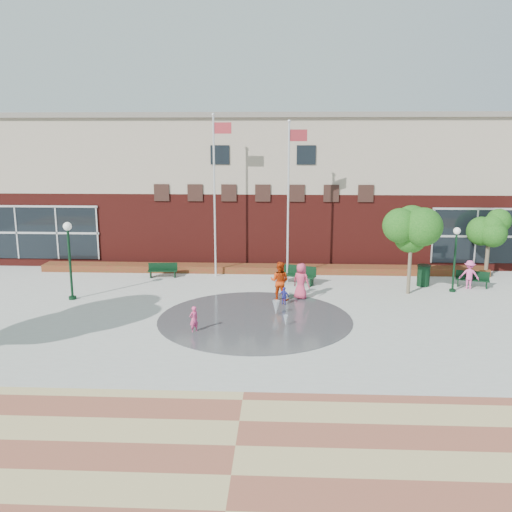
{
  "coord_description": "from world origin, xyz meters",
  "views": [
    {
      "loc": [
        1.1,
        -19.36,
        7.56
      ],
      "look_at": [
        0.0,
        4.0,
        2.6
      ],
      "focal_mm": 38.0,
      "sensor_mm": 36.0,
      "label": 1
    }
  ],
  "objects_px": {
    "flagpole_left": "(215,188)",
    "flagpole_right": "(289,194)",
    "child_splash": "(194,319)",
    "bench_left": "(163,273)",
    "trash_can": "(423,275)"
  },
  "relations": [
    {
      "from": "flagpole_right",
      "to": "trash_can",
      "type": "bearing_deg",
      "value": -18.35
    },
    {
      "from": "flagpole_left",
      "to": "flagpole_right",
      "type": "bearing_deg",
      "value": -15.0
    },
    {
      "from": "flagpole_right",
      "to": "bench_left",
      "type": "distance_m",
      "value": 8.46
    },
    {
      "from": "child_splash",
      "to": "trash_can",
      "type": "bearing_deg",
      "value": 170.61
    },
    {
      "from": "flagpole_left",
      "to": "child_splash",
      "type": "height_order",
      "value": "flagpole_left"
    },
    {
      "from": "flagpole_right",
      "to": "trash_can",
      "type": "distance_m",
      "value": 8.35
    },
    {
      "from": "flagpole_right",
      "to": "trash_can",
      "type": "xyz_separation_m",
      "value": [
        7.17,
        -0.46,
        -4.25
      ]
    },
    {
      "from": "trash_can",
      "to": "child_splash",
      "type": "height_order",
      "value": "trash_can"
    },
    {
      "from": "flagpole_left",
      "to": "bench_left",
      "type": "bearing_deg",
      "value": -171.62
    },
    {
      "from": "flagpole_left",
      "to": "flagpole_right",
      "type": "distance_m",
      "value": 4.23
    },
    {
      "from": "flagpole_right",
      "to": "bench_left",
      "type": "bearing_deg",
      "value": 159.37
    },
    {
      "from": "trash_can",
      "to": "flagpole_left",
      "type": "bearing_deg",
      "value": 171.91
    },
    {
      "from": "flagpole_right",
      "to": "trash_can",
      "type": "relative_size",
      "value": 7.49
    },
    {
      "from": "flagpole_left",
      "to": "bench_left",
      "type": "xyz_separation_m",
      "value": [
        -3.01,
        -0.41,
        -4.78
      ]
    },
    {
      "from": "bench_left",
      "to": "trash_can",
      "type": "distance_m",
      "value": 14.31
    }
  ]
}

